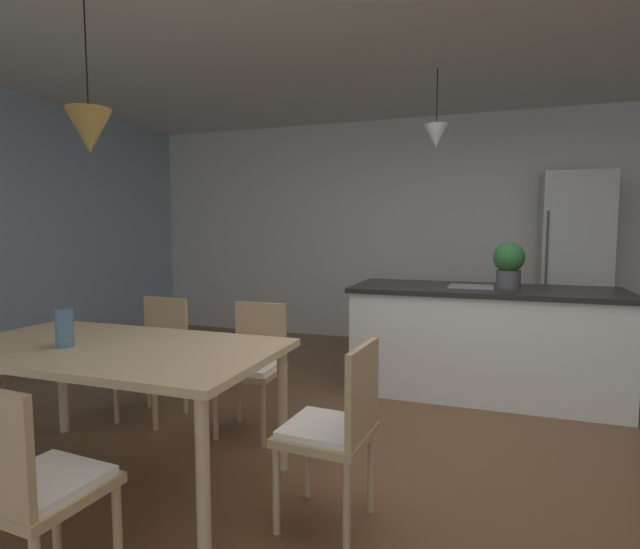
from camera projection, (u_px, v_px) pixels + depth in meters
The scene contains 13 objects.
ground_plane at pixel (424, 469), 2.91m from camera, with size 10.00×8.40×0.04m, color brown.
wall_back_kitchen at pixel (463, 232), 5.84m from camera, with size 10.00×0.12×2.70m, color silver.
dining_table at pixel (113, 358), 2.68m from camera, with size 1.79×0.98×0.76m.
chair_near_right at pixel (31, 486), 1.76m from camera, with size 0.43×0.43×0.87m.
chair_far_right at pixel (253, 363), 3.38m from camera, with size 0.41×0.41×0.87m.
chair_far_left at pixel (155, 353), 3.64m from camera, with size 0.41×0.41×0.87m.
chair_kitchen_end at pixel (336, 427), 2.28m from camera, with size 0.43×0.43×0.87m.
kitchen_island at pixel (483, 340), 4.14m from camera, with size 2.16×0.86×0.91m.
refrigerator at pixel (573, 268), 5.13m from camera, with size 0.65×0.67×1.95m.
pendant_over_table at pixel (89, 131), 2.66m from camera, with size 0.24×0.24×0.91m.
pendant_over_island_main at pixel (436, 136), 4.12m from camera, with size 0.20×0.20×0.64m.
potted_plant_on_island at pixel (509, 263), 4.02m from camera, with size 0.25×0.25×0.38m.
vase_on_dining_table at pixel (64, 328), 2.63m from camera, with size 0.09×0.09×0.21m.
Camera 1 is at (0.34, -2.83, 1.38)m, focal length 27.80 mm.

